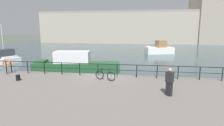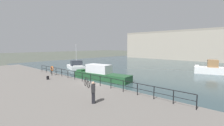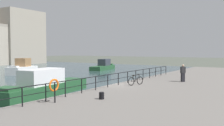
% 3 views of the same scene
% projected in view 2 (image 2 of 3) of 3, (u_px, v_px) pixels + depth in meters
% --- Properties ---
extents(ground_plane, '(240.00, 240.00, 0.00)m').
position_uv_depth(ground_plane, '(98.00, 90.00, 19.73)').
color(ground_plane, '#4C5147').
extents(water_basin, '(80.00, 60.00, 0.01)m').
position_uv_depth(water_basin, '(189.00, 67.00, 41.41)').
color(water_basin, '#33474C').
rests_on(water_basin, ground_plane).
extents(quay_promenade, '(56.00, 13.00, 0.83)m').
position_uv_depth(quay_promenade, '(44.00, 99.00, 15.02)').
color(quay_promenade, slate).
rests_on(quay_promenade, ground_plane).
extents(moored_white_yacht, '(10.04, 3.54, 2.30)m').
position_uv_depth(moored_white_yacht, '(100.00, 74.00, 25.67)').
color(moored_white_yacht, '#23512D').
rests_on(moored_white_yacht, water_basin).
extents(moored_red_daysailer, '(5.87, 3.96, 2.60)m').
position_uv_depth(moored_red_daysailer, '(211.00, 69.00, 30.95)').
color(moored_red_daysailer, white).
rests_on(moored_red_daysailer, water_basin).
extents(moored_green_narrowboat, '(6.43, 4.78, 5.53)m').
position_uv_depth(moored_green_narrowboat, '(76.00, 66.00, 37.61)').
color(moored_green_narrowboat, white).
rests_on(moored_green_narrowboat, water_basin).
extents(quay_railing, '(24.71, 0.07, 1.08)m').
position_uv_depth(quay_railing, '(86.00, 76.00, 19.86)').
color(quay_railing, black).
rests_on(quay_railing, quay_promenade).
extents(parked_bicycle, '(1.70, 0.63, 0.98)m').
position_uv_depth(parked_bicycle, '(87.00, 83.00, 17.82)').
color(parked_bicycle, black).
rests_on(parked_bicycle, quay_promenade).
extents(mooring_bollard, '(0.32, 0.32, 0.44)m').
position_uv_depth(mooring_bollard, '(48.00, 78.00, 21.65)').
color(mooring_bollard, black).
rests_on(mooring_bollard, quay_promenade).
extents(life_ring_stand, '(0.75, 0.16, 1.40)m').
position_uv_depth(life_ring_stand, '(52.00, 69.00, 24.41)').
color(life_ring_stand, black).
rests_on(life_ring_stand, quay_promenade).
extents(standing_person, '(0.51, 0.51, 1.69)m').
position_uv_depth(standing_person, '(93.00, 92.00, 12.68)').
color(standing_person, black).
rests_on(standing_person, quay_promenade).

